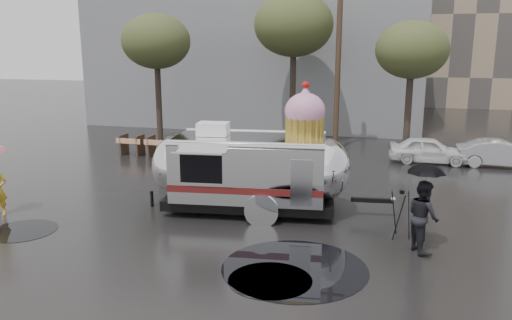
% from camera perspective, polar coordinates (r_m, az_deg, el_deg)
% --- Properties ---
extents(ground, '(120.00, 120.00, 0.00)m').
position_cam_1_polar(ground, '(13.88, -8.37, -9.35)').
color(ground, black).
rests_on(ground, ground).
extents(puddles, '(10.82, 3.54, 0.01)m').
position_cam_1_polar(puddles, '(12.60, -2.85, -11.56)').
color(puddles, black).
rests_on(puddles, ground).
extents(grey_building, '(22.00, 12.00, 13.00)m').
position_cam_1_polar(grey_building, '(36.95, 0.84, 14.73)').
color(grey_building, slate).
rests_on(grey_building, ground).
extents(utility_pole, '(1.60, 0.28, 9.00)m').
position_cam_1_polar(utility_pole, '(25.90, 9.37, 11.29)').
color(utility_pole, '#473323').
rests_on(utility_pole, ground).
extents(tree_left, '(3.64, 3.64, 6.95)m').
position_cam_1_polar(tree_left, '(27.63, -11.33, 13.08)').
color(tree_left, '#382D26').
rests_on(tree_left, ground).
extents(tree_mid, '(4.20, 4.20, 8.03)m').
position_cam_1_polar(tree_mid, '(27.28, 4.34, 15.09)').
color(tree_mid, '#382D26').
rests_on(tree_mid, ground).
extents(tree_right, '(3.36, 3.36, 6.42)m').
position_cam_1_polar(tree_right, '(24.75, 17.40, 11.84)').
color(tree_right, '#382D26').
rests_on(tree_right, ground).
extents(barricade_row, '(4.30, 0.80, 1.00)m').
position_cam_1_polar(barricade_row, '(24.71, -10.96, 1.59)').
color(barricade_row, '#473323').
rests_on(barricade_row, ground).
extents(airstream_trailer, '(7.90, 3.62, 4.28)m').
position_cam_1_polar(airstream_trailer, '(15.86, -0.34, -0.72)').
color(airstream_trailer, silver).
rests_on(airstream_trailer, ground).
extents(person_right, '(0.83, 1.04, 1.89)m').
position_cam_1_polar(person_right, '(13.60, 18.55, -6.13)').
color(person_right, black).
rests_on(person_right, ground).
extents(umbrella_black, '(1.19, 1.19, 2.36)m').
position_cam_1_polar(umbrella_black, '(13.32, 18.85, -2.01)').
color(umbrella_black, black).
rests_on(umbrella_black, ground).
extents(tripod, '(0.56, 0.55, 1.38)m').
position_cam_1_polar(tripod, '(14.39, 16.23, -5.56)').
color(tripod, black).
rests_on(tripod, ground).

